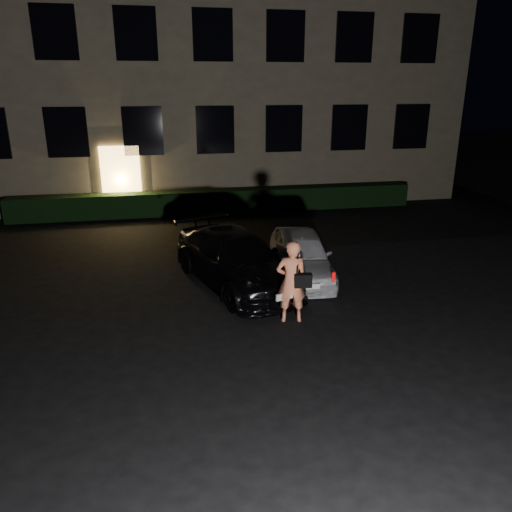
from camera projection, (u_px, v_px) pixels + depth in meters
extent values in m
plane|color=black|center=(289.00, 349.00, 9.16)|extent=(80.00, 80.00, 0.00)
cube|color=brown|center=(202.00, 49.00, 21.10)|extent=(20.00, 8.00, 12.00)
cube|color=#FCC25F|center=(121.00, 181.00, 18.26)|extent=(1.40, 0.10, 2.50)
cube|color=black|center=(67.00, 133.00, 17.37)|extent=(1.40, 0.10, 1.70)
cube|color=black|center=(143.00, 131.00, 17.85)|extent=(1.40, 0.10, 1.70)
cube|color=black|center=(215.00, 130.00, 18.32)|extent=(1.40, 0.10, 1.70)
cube|color=black|center=(284.00, 129.00, 18.79)|extent=(1.40, 0.10, 1.70)
cube|color=black|center=(349.00, 128.00, 19.26)|extent=(1.40, 0.10, 1.70)
cube|color=black|center=(411.00, 127.00, 19.73)|extent=(1.40, 0.10, 1.70)
cube|color=black|center=(55.00, 32.00, 16.33)|extent=(1.40, 0.10, 1.70)
cube|color=black|center=(136.00, 34.00, 16.80)|extent=(1.40, 0.10, 1.70)
cube|color=black|center=(213.00, 35.00, 17.27)|extent=(1.40, 0.10, 1.70)
cube|color=black|center=(285.00, 37.00, 17.74)|extent=(1.40, 0.10, 1.70)
cube|color=black|center=(354.00, 38.00, 18.21)|extent=(1.40, 0.10, 1.70)
cube|color=black|center=(420.00, 39.00, 18.68)|extent=(1.40, 0.10, 1.70)
cube|color=black|center=(218.00, 201.00, 18.75)|extent=(15.00, 0.70, 0.85)
imported|color=black|center=(236.00, 259.00, 11.94)|extent=(3.05, 4.73, 1.27)
cube|color=white|center=(288.00, 257.00, 11.66)|extent=(0.36, 0.89, 0.42)
cube|color=silver|center=(286.00, 296.00, 10.08)|extent=(0.46, 0.18, 0.14)
imported|color=silver|center=(300.00, 255.00, 12.39)|extent=(1.87, 3.64, 1.18)
cube|color=red|center=(288.00, 278.00, 10.79)|extent=(0.08, 0.05, 0.20)
cube|color=red|center=(334.00, 277.00, 10.84)|extent=(0.08, 0.05, 0.20)
cube|color=silver|center=(311.00, 286.00, 10.83)|extent=(0.40, 0.09, 0.12)
imported|color=#F3845B|center=(291.00, 281.00, 10.01)|extent=(0.68, 0.49, 1.72)
cube|color=black|center=(303.00, 280.00, 9.89)|extent=(0.37, 0.20, 0.27)
cube|color=black|center=(297.00, 261.00, 9.79)|extent=(0.05, 0.06, 0.54)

